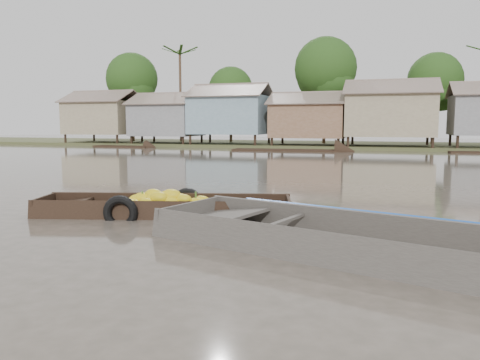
% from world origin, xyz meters
% --- Properties ---
extents(ground, '(120.00, 120.00, 0.00)m').
position_xyz_m(ground, '(0.00, 0.00, 0.00)').
color(ground, '#494438').
rests_on(ground, ground).
extents(riverbank, '(120.00, 12.47, 10.22)m').
position_xyz_m(riverbank, '(3.03, 31.86, 3.07)').
color(riverbank, '#384723').
rests_on(riverbank, ground).
extents(banana_boat, '(5.76, 2.71, 0.79)m').
position_xyz_m(banana_boat, '(-2.43, 0.47, 0.16)').
color(banana_boat, black).
rests_on(banana_boat, ground).
extents(viewer_boat, '(7.99, 4.18, 0.62)m').
position_xyz_m(viewer_boat, '(2.35, -1.56, 0.07)').
color(viewer_boat, '#3E3834').
rests_on(viewer_boat, ground).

